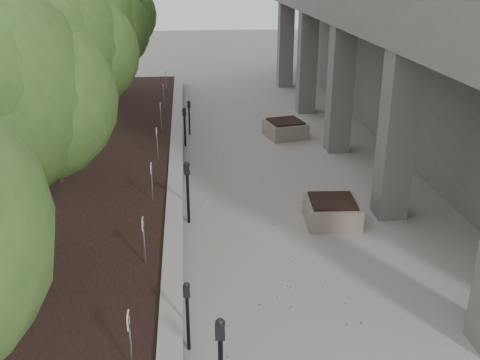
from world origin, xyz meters
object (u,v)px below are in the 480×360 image
crabapple_tree_3 (49,79)px  parking_meter_3 (188,192)px  crabapple_tree_5 (103,31)px  parking_meter_5 (189,118)px  planter_front (332,211)px  planter_back (285,129)px  crabapple_tree_4 (83,49)px  parking_meter_4 (185,127)px  parking_meter_1 (188,316)px

crabapple_tree_3 → parking_meter_3: 4.50m
crabapple_tree_5 → parking_meter_5: 6.38m
planter_front → planter_back: size_ratio=0.97×
crabapple_tree_4 → crabapple_tree_5: size_ratio=1.00×
parking_meter_3 → planter_back: parking_meter_3 is taller
crabapple_tree_4 → crabapple_tree_3: bearing=-90.0°
crabapple_tree_3 → parking_meter_4: size_ratio=4.09×
crabapple_tree_3 → parking_meter_5: 6.72m
parking_meter_5 → planter_front: 8.20m
planter_front → planter_back: (0.08, 6.90, 0.01)m
parking_meter_1 → parking_meter_4: bearing=98.9°
crabapple_tree_3 → crabapple_tree_4: same height
parking_meter_1 → planter_back: bearing=81.5°
crabapple_tree_3 → parking_meter_4: (3.25, 3.93, -2.45)m
parking_meter_1 → crabapple_tree_4: bearing=114.5°
parking_meter_4 → parking_meter_5: bearing=101.3°
crabapple_tree_4 → parking_meter_3: bearing=-64.6°
parking_meter_3 → parking_meter_5: 7.19m
parking_meter_3 → crabapple_tree_3: bearing=165.5°
parking_meter_1 → parking_meter_3: size_ratio=0.81×
crabapple_tree_3 → parking_meter_1: 7.78m
crabapple_tree_4 → planter_front: (6.70, -7.27, -2.83)m
planter_front → crabapple_tree_4: bearing=132.7°
crabapple_tree_3 → planter_back: 8.68m
planter_back → parking_meter_4: bearing=-168.8°
crabapple_tree_5 → parking_meter_4: bearing=-61.8°
crabapple_tree_3 → planter_front: (6.70, -2.27, -2.83)m
crabapple_tree_3 → parking_meter_3: bearing=-30.7°
crabapple_tree_3 → parking_meter_3: size_ratio=3.49×
parking_meter_1 → parking_meter_4: size_ratio=0.94×
parking_meter_4 → planter_front: 7.10m
crabapple_tree_3 → planter_back: crabapple_tree_3 is taller
parking_meter_5 → planter_front: parking_meter_5 is taller
parking_meter_4 → planter_back: size_ratio=1.04×
crabapple_tree_4 → parking_meter_5: size_ratio=4.36×
crabapple_tree_3 → planter_front: size_ratio=4.36×
planter_front → parking_meter_1: bearing=-128.5°
parking_meter_3 → planter_front: size_ratio=1.25×
crabapple_tree_3 → parking_meter_1: crabapple_tree_3 is taller
parking_meter_1 → parking_meter_4: 10.55m
parking_meter_1 → planter_back: size_ratio=0.98×
crabapple_tree_3 → crabapple_tree_4: 5.00m
planter_front → crabapple_tree_5: bearing=118.6°
parking_meter_3 → parking_meter_4: bearing=106.7°
parking_meter_3 → parking_meter_4: (-0.05, 5.89, -0.11)m
crabapple_tree_5 → planter_front: bearing=-61.4°
crabapple_tree_5 → parking_meter_3: size_ratio=3.49×
parking_meter_1 → planter_front: bearing=60.5°
crabapple_tree_3 → crabapple_tree_5: (0.00, 10.00, 0.00)m
planter_front → crabapple_tree_3: bearing=161.3°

